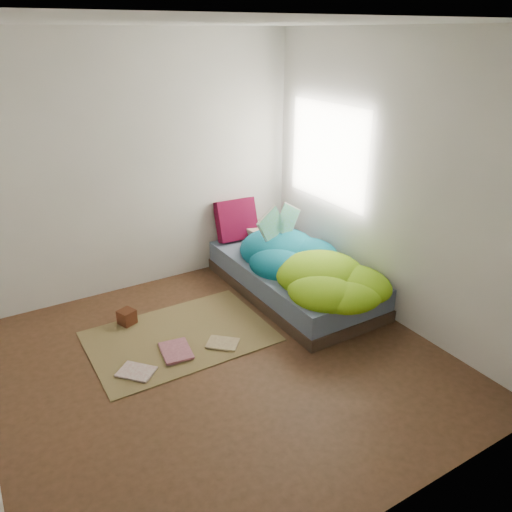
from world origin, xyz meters
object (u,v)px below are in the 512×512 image
Objects in this scene: open_book at (280,214)px; floor_book_a at (130,380)px; floor_book_b at (162,354)px; bed at (293,278)px; wooden_box at (127,317)px; pillow_magenta at (236,220)px.

open_book reaches higher than floor_book_a.
open_book is at bearing 29.34° from floor_book_b.
open_book is at bearing -19.46° from floor_book_a.
open_book is at bearing 97.90° from bed.
floor_book_a is at bearing -164.16° from bed.
wooden_box is at bearing 170.36° from bed.
pillow_magenta is at bearing 50.27° from floor_book_b.
bed is at bearing -9.64° from wooden_box.
floor_book_a is (-0.26, -0.85, -0.06)m from wooden_box.
bed is 14.44× the size of wooden_box.
bed is at bearing -75.73° from pillow_magenta.
floor_book_a is 0.86× the size of floor_book_b.
floor_book_b is (-1.62, -0.38, -0.14)m from bed.
bed is 6.06× the size of floor_book_b.
bed is 0.70m from open_book.
pillow_magenta is 0.95× the size of open_book.
pillow_magenta reaches higher than wooden_box.
open_book reaches higher than wooden_box.
pillow_magenta reaches higher than floor_book_b.
wooden_box is 0.49× the size of floor_book_a.
pillow_magenta is 3.36× the size of wooden_box.
open_book reaches higher than bed.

